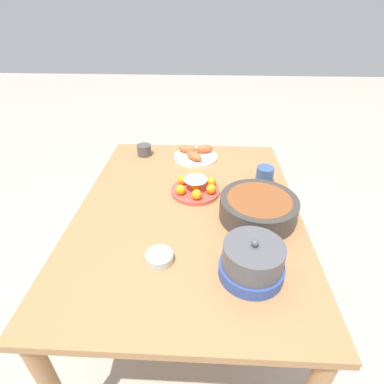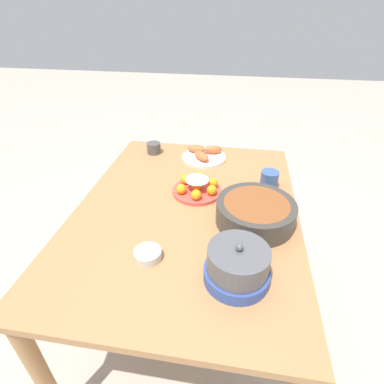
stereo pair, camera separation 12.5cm
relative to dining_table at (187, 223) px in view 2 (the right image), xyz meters
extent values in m
plane|color=#B2A899|center=(0.00, 0.00, -0.62)|extent=(12.00, 12.00, 0.00)
cylinder|color=#A87547|center=(-0.60, -0.43, -0.28)|extent=(0.06, 0.06, 0.68)
cylinder|color=#A87547|center=(0.60, -0.43, -0.28)|extent=(0.06, 0.06, 0.68)
cylinder|color=#A87547|center=(-0.60, 0.43, -0.28)|extent=(0.06, 0.06, 0.68)
cube|color=#A87547|center=(0.00, 0.00, 0.07)|extent=(1.29, 0.95, 0.03)
cylinder|color=#E04C42|center=(-0.12, 0.03, 0.10)|extent=(0.23, 0.23, 0.02)
sphere|color=orange|center=(-0.04, 0.03, 0.13)|extent=(0.05, 0.05, 0.05)
sphere|color=orange|center=(-0.09, 0.10, 0.13)|extent=(0.05, 0.05, 0.05)
sphere|color=orange|center=(-0.15, 0.10, 0.13)|extent=(0.05, 0.05, 0.05)
sphere|color=orange|center=(-0.20, 0.03, 0.13)|extent=(0.05, 0.05, 0.05)
sphere|color=orange|center=(-0.17, -0.04, 0.13)|extent=(0.05, 0.05, 0.05)
sphere|color=orange|center=(-0.08, -0.04, 0.13)|extent=(0.05, 0.05, 0.05)
ellipsoid|color=white|center=(-0.12, 0.03, 0.16)|extent=(0.11, 0.11, 0.02)
sphere|color=orange|center=(-0.12, 0.03, 0.13)|extent=(0.05, 0.05, 0.05)
cylinder|color=#3D3833|center=(0.06, 0.29, 0.14)|extent=(0.32, 0.32, 0.09)
cylinder|color=brown|center=(0.06, 0.29, 0.18)|extent=(0.26, 0.26, 0.01)
cylinder|color=beige|center=(0.32, -0.08, 0.11)|extent=(0.10, 0.10, 0.03)
cylinder|color=olive|center=(0.32, -0.08, 0.12)|extent=(0.08, 0.08, 0.01)
cylinder|color=silver|center=(-0.48, 0.01, 0.10)|extent=(0.25, 0.25, 0.01)
ellipsoid|color=#E06033|center=(-0.43, 0.01, 0.13)|extent=(0.12, 0.12, 0.04)
ellipsoid|color=#E06033|center=(-0.52, 0.06, 0.13)|extent=(0.07, 0.11, 0.05)
ellipsoid|color=#E06033|center=(-0.52, -0.04, 0.13)|extent=(0.07, 0.11, 0.04)
cylinder|color=#4C4747|center=(-0.50, -0.28, 0.12)|extent=(0.08, 0.08, 0.06)
cylinder|color=#38568E|center=(-0.22, 0.36, 0.13)|extent=(0.08, 0.08, 0.08)
cylinder|color=#334C99|center=(0.37, 0.23, 0.11)|extent=(0.21, 0.21, 0.04)
cylinder|color=#515156|center=(0.37, 0.23, 0.18)|extent=(0.20, 0.20, 0.08)
sphere|color=#515156|center=(0.37, 0.23, 0.23)|extent=(0.02, 0.02, 0.02)
camera|label=1|loc=(1.06, 0.07, 0.86)|focal=28.00mm
camera|label=2|loc=(1.04, 0.19, 0.86)|focal=28.00mm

